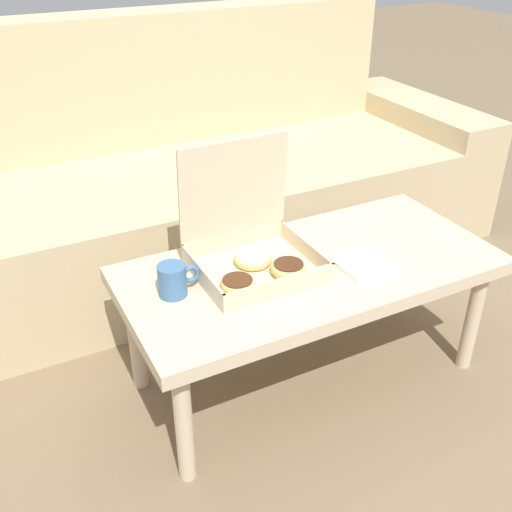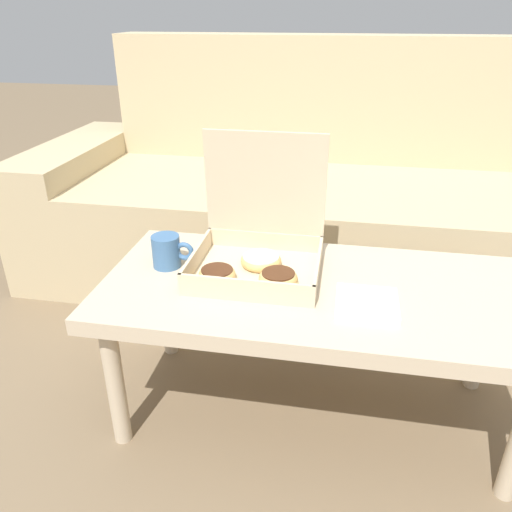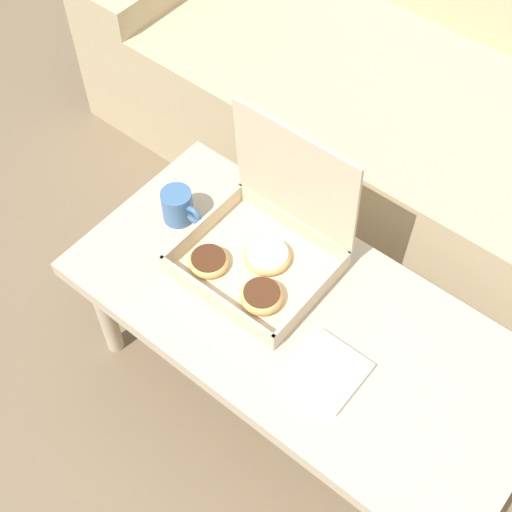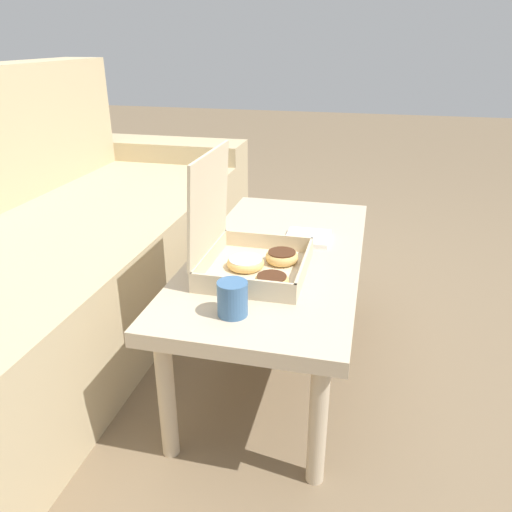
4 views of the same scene
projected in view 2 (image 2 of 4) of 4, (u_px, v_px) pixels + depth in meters
ground_plane at (310, 398)px, 1.43m from camera, size 12.00×12.00×0.00m
couch at (331, 202)px, 2.03m from camera, size 2.37×0.85×0.91m
coffee_table at (315, 301)px, 1.23m from camera, size 1.05×0.50×0.40m
pastry_box at (258, 248)px, 1.25m from camera, size 0.32×0.28×0.33m
coffee_mug at (167, 251)px, 1.28m from camera, size 0.11×0.07×0.08m
napkin_stack at (367, 303)px, 1.12m from camera, size 0.14×0.14×0.02m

